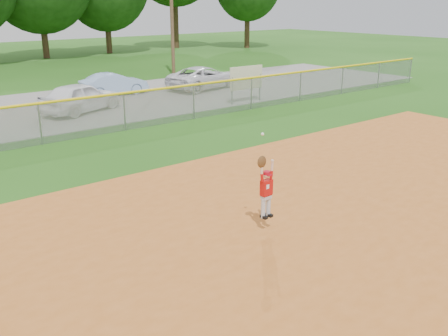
# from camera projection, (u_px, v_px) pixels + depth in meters

# --- Properties ---
(ground) EXTENTS (120.00, 120.00, 0.00)m
(ground) POSITION_uv_depth(u_px,v_px,m) (314.00, 208.00, 12.48)
(ground) COLOR #215413
(ground) RESTS_ON ground
(clay_infield) EXTENTS (24.00, 16.00, 0.04)m
(clay_infield) POSITION_uv_depth(u_px,v_px,m) (424.00, 252.00, 10.24)
(clay_infield) COLOR #B45D20
(clay_infield) RESTS_ON ground
(parking_strip) EXTENTS (44.00, 10.00, 0.03)m
(parking_strip) POSITION_uv_depth(u_px,v_px,m) (68.00, 106.00, 24.39)
(parking_strip) COLOR slate
(parking_strip) RESTS_ON ground
(car_white_a) EXTENTS (4.37, 3.04, 1.38)m
(car_white_a) POSITION_uv_depth(u_px,v_px,m) (80.00, 97.00, 22.90)
(car_white_a) COLOR white
(car_white_a) RESTS_ON parking_strip
(car_blue) EXTENTS (3.68, 1.46, 1.19)m
(car_blue) POSITION_uv_depth(u_px,v_px,m) (114.00, 84.00, 27.17)
(car_blue) COLOR #91B2D9
(car_blue) RESTS_ON parking_strip
(car_white_b) EXTENTS (5.00, 3.07, 1.29)m
(car_white_b) POSITION_uv_depth(u_px,v_px,m) (203.00, 78.00, 29.04)
(car_white_b) COLOR silver
(car_white_b) RESTS_ON parking_strip
(sponsor_sign) EXTENTS (2.07, 0.08, 1.84)m
(sponsor_sign) POSITION_uv_depth(u_px,v_px,m) (246.00, 79.00, 25.00)
(sponsor_sign) COLOR gray
(sponsor_sign) RESTS_ON ground
(outfield_fence) EXTENTS (40.06, 0.10, 1.55)m
(outfield_fence) POSITION_uv_depth(u_px,v_px,m) (124.00, 109.00, 19.65)
(outfield_fence) COLOR gray
(outfield_fence) RESTS_ON ground
(power_lines) EXTENTS (19.40, 0.24, 9.00)m
(power_lines) POSITION_uv_depth(u_px,v_px,m) (36.00, 5.00, 27.97)
(power_lines) COLOR #4C3823
(power_lines) RESTS_ON ground
(ballplayer) EXTENTS (0.48, 0.21, 1.97)m
(ballplayer) POSITION_uv_depth(u_px,v_px,m) (266.00, 187.00, 10.88)
(ballplayer) COLOR silver
(ballplayer) RESTS_ON ground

